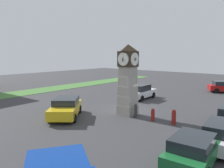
% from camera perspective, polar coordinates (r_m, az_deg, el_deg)
% --- Properties ---
extents(ground_plane, '(84.95, 84.95, 0.00)m').
position_cam_1_polar(ground_plane, '(19.62, 4.94, -6.83)').
color(ground_plane, '#38383A').
extents(clock_tower, '(1.64, 1.72, 5.73)m').
position_cam_1_polar(clock_tower, '(17.73, 4.17, 1.09)').
color(clock_tower, '#9C978D').
rests_on(clock_tower, ground_plane).
extents(bollard_near_tower, '(0.23, 0.23, 1.09)m').
position_cam_1_polar(bollard_near_tower, '(17.37, 6.20, -6.91)').
color(bollard_near_tower, '#333338').
rests_on(bollard_near_tower, ground_plane).
extents(bollard_mid_row, '(0.27, 0.27, 0.95)m').
position_cam_1_polar(bollard_mid_row, '(16.70, 10.61, -7.86)').
color(bollard_mid_row, maroon).
rests_on(bollard_mid_row, ground_plane).
extents(bollard_far_row, '(0.30, 0.30, 1.08)m').
position_cam_1_polar(bollard_far_row, '(16.23, 15.84, -8.26)').
color(bollard_far_row, maroon).
rests_on(bollard_far_row, ground_plane).
extents(car_navy_sedan, '(4.07, 2.09, 1.41)m').
position_cam_1_polar(car_navy_sedan, '(10.80, 20.50, -15.76)').
color(car_navy_sedan, '#19602D').
rests_on(car_navy_sedan, ground_plane).
extents(car_near_tower, '(4.55, 2.20, 1.43)m').
position_cam_1_polar(car_near_tower, '(13.30, 27.00, -11.58)').
color(car_near_tower, silver).
rests_on(car_near_tower, ground_plane).
extents(car_far_lot, '(4.12, 2.15, 1.59)m').
position_cam_1_polar(car_far_lot, '(24.62, 7.35, -1.95)').
color(car_far_lot, silver).
rests_on(car_far_lot, ground_plane).
extents(car_silver_hatch, '(4.50, 4.24, 1.51)m').
position_cam_1_polar(car_silver_hatch, '(17.71, -12.00, -6.00)').
color(car_silver_hatch, gold).
rests_on(car_silver_hatch, ground_plane).
extents(car_end_of_row, '(3.53, 4.29, 1.48)m').
position_cam_1_polar(car_end_of_row, '(31.86, 27.26, -0.62)').
color(car_end_of_row, '#A51111').
rests_on(car_end_of_row, ground_plane).
extents(grass_verge_far, '(50.97, 4.01, 0.04)m').
position_cam_1_polar(grass_verge_far, '(31.30, -18.60, -1.66)').
color(grass_verge_far, '#477A38').
rests_on(grass_verge_far, ground_plane).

